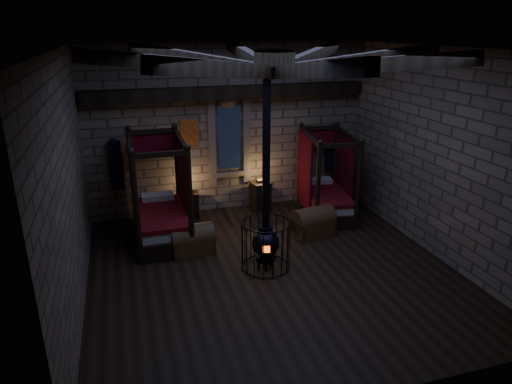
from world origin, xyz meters
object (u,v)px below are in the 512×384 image
object	(u,v)px
trunk_left	(192,240)
bed_right	(325,195)
stove	(266,240)
bed_left	(161,214)
trunk_right	(313,222)

from	to	relation	value
trunk_left	bed_right	bearing A→B (deg)	12.88
bed_right	stove	distance (m)	3.22
bed_right	trunk_left	size ratio (longest dim) A/B	2.29
bed_left	bed_right	bearing A→B (deg)	3.92
bed_right	stove	xyz separation A→B (m)	(-2.31, -2.24, 0.09)
bed_left	trunk_right	world-z (taller)	bed_left
bed_left	bed_right	world-z (taller)	bed_left
bed_left	trunk_right	bearing A→B (deg)	-13.59
stove	trunk_left	bearing A→B (deg)	155.34
bed_left	stove	size ratio (longest dim) A/B	0.57
bed_left	stove	distance (m)	2.71
trunk_right	bed_right	bearing A→B (deg)	43.13
trunk_left	stove	distance (m)	1.70
bed_left	bed_right	distance (m)	4.15
stove	bed_left	bearing A→B (deg)	146.94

